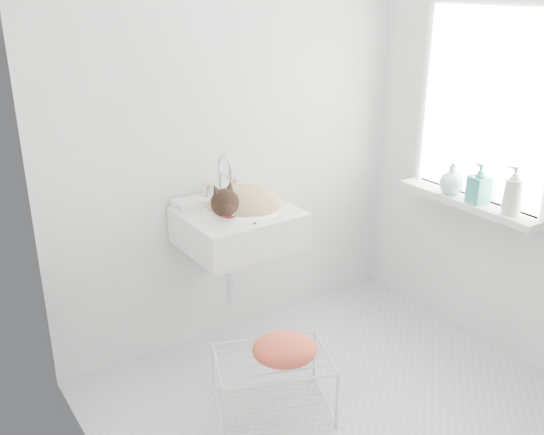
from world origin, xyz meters
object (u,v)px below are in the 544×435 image
sink (238,211)px  bottle_c (450,193)px  bottle_a (510,214)px  wire_rack (273,386)px  cat (242,204)px  bottle_b (477,202)px

sink → bottle_c: 1.21m
sink → bottle_a: sink is taller
sink → wire_rack: 0.90m
cat → bottle_b: 1.27m
sink → wire_rack: sink is taller
sink → cat: bearing=-52.3°
wire_rack → bottle_a: bottle_a is taller
wire_rack → bottle_c: bearing=5.3°
sink → bottle_a: 1.40m
wire_rack → bottle_b: bearing=-2.9°
sink → bottle_b: sink is taller
wire_rack → bottle_c: bottle_c is taller
bottle_c → sink: bearing=159.6°
sink → cat: cat is taller
wire_rack → bottle_a: size_ratio=2.44×
sink → bottle_a: (1.14, -0.81, 0.00)m
bottle_a → bottle_c: size_ratio=1.24×
cat → bottle_b: bearing=-29.4°
wire_rack → bottle_a: bearing=-11.9°
cat → wire_rack: 0.92m
sink → bottle_c: size_ratio=3.33×
sink → cat: size_ratio=1.36×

